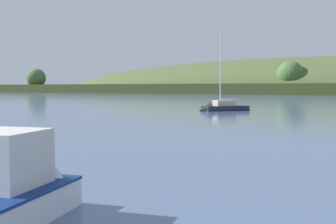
{
  "coord_description": "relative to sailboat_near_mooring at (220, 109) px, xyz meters",
  "views": [
    {
      "loc": [
        21.72,
        14.83,
        3.37
      ],
      "look_at": [
        4.91,
        41.24,
        1.49
      ],
      "focal_mm": 44.27,
      "sensor_mm": 36.0,
      "label": 1
    }
  ],
  "objects": [
    {
      "name": "far_shoreline_hill",
      "position": [
        -34.47,
        176.12,
        0.05
      ],
      "size": [
        417.33,
        115.43,
        39.78
      ],
      "rotation": [
        0.0,
        0.0,
        0.04
      ],
      "color": "#35401E",
      "rests_on": "ground"
    },
    {
      "name": "sailboat_near_mooring",
      "position": [
        0.0,
        0.0,
        0.0
      ],
      "size": [
        6.33,
        7.36,
        11.83
      ],
      "rotation": [
        0.0,
        0.0,
        4.07
      ],
      "color": "#232328",
      "rests_on": "ground"
    }
  ]
}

